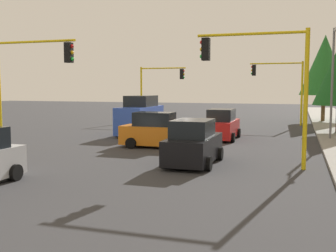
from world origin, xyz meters
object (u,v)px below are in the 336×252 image
(traffic_signal_near_left, at_px, (261,71))
(car_red, at_px, (222,126))
(traffic_signal_near_right, at_px, (28,73))
(street_lamp_curbside, at_px, (333,71))
(traffic_signal_far_right, at_px, (159,83))
(traffic_signal_far_left, at_px, (281,80))
(delivery_van_blue, at_px, (140,117))
(car_orange, at_px, (157,131))
(tree_roadside_far, at_px, (325,65))
(car_black, at_px, (193,144))

(traffic_signal_near_left, distance_m, car_red, 9.69)
(traffic_signal_near_right, relative_size, street_lamp_curbside, 0.82)
(traffic_signal_far_right, relative_size, street_lamp_curbside, 0.76)
(traffic_signal_near_right, relative_size, traffic_signal_near_left, 1.00)
(traffic_signal_near_right, xyz_separation_m, traffic_signal_far_left, (-20.00, 11.39, -0.10))
(traffic_signal_far_right, bearing_deg, car_red, 35.70)
(traffic_signal_far_right, bearing_deg, delivery_van_blue, 12.01)
(traffic_signal_near_right, relative_size, car_orange, 1.40)
(traffic_signal_far_left, bearing_deg, traffic_signal_far_right, -90.00)
(traffic_signal_near_left, relative_size, car_red, 1.39)
(tree_roadside_far, bearing_deg, traffic_signal_far_left, -43.65)
(traffic_signal_near_left, bearing_deg, car_red, -159.86)
(tree_roadside_far, height_order, car_orange, tree_roadside_far)
(traffic_signal_near_left, xyz_separation_m, delivery_van_blue, (-9.15, -9.04, -2.77))
(traffic_signal_near_left, bearing_deg, traffic_signal_far_right, -150.43)
(delivery_van_blue, distance_m, car_black, 11.25)
(car_orange, bearing_deg, car_black, 36.87)
(traffic_signal_near_right, relative_size, traffic_signal_far_right, 1.08)
(car_orange, bearing_deg, traffic_signal_far_left, 159.57)
(traffic_signal_far_left, height_order, tree_roadside_far, tree_roadside_far)
(traffic_signal_far_right, height_order, delivery_van_blue, traffic_signal_far_right)
(traffic_signal_far_left, xyz_separation_m, street_lamp_curbside, (10.39, 3.52, 0.38))
(tree_roadside_far, relative_size, delivery_van_blue, 1.72)
(traffic_signal_near_right, distance_m, traffic_signal_near_left, 11.42)
(traffic_signal_far_right, height_order, street_lamp_curbside, street_lamp_curbside)
(street_lamp_curbside, distance_m, delivery_van_blue, 12.91)
(traffic_signal_near_left, relative_size, delivery_van_blue, 1.19)
(traffic_signal_far_right, height_order, tree_roadside_far, tree_roadside_far)
(delivery_van_blue, bearing_deg, car_black, 33.58)
(delivery_van_blue, bearing_deg, traffic_signal_near_right, -14.57)
(traffic_signal_far_left, distance_m, tree_roadside_far, 5.72)
(traffic_signal_near_right, bearing_deg, street_lamp_curbside, 122.81)
(traffic_signal_far_left, bearing_deg, car_red, -15.37)
(delivery_van_blue, bearing_deg, tree_roadside_far, 139.17)
(traffic_signal_near_right, height_order, car_black, traffic_signal_near_right)
(traffic_signal_near_left, height_order, car_red, traffic_signal_near_left)
(traffic_signal_near_right, bearing_deg, traffic_signal_near_left, 90.00)
(traffic_signal_near_right, xyz_separation_m, street_lamp_curbside, (-9.61, 14.91, 0.28))
(traffic_signal_near_right, height_order, car_orange, traffic_signal_near_right)
(street_lamp_curbside, xyz_separation_m, car_orange, (5.61, -9.48, -3.45))
(car_black, relative_size, car_red, 1.00)
(tree_roadside_far, xyz_separation_m, delivery_van_blue, (14.85, -12.83, -4.14))
(traffic_signal_far_right, height_order, car_black, traffic_signal_far_right)
(traffic_signal_near_right, height_order, car_red, traffic_signal_near_right)
(traffic_signal_far_left, distance_m, car_black, 20.64)
(traffic_signal_near_left, xyz_separation_m, car_orange, (-4.00, -5.98, -3.15))
(traffic_signal_far_left, xyz_separation_m, tree_roadside_far, (-4.00, 3.82, 1.46))
(traffic_signal_far_right, xyz_separation_m, car_black, (20.22, 8.53, -2.88))
(traffic_signal_far_left, relative_size, street_lamp_curbside, 0.80)
(car_orange, relative_size, car_red, 1.00)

